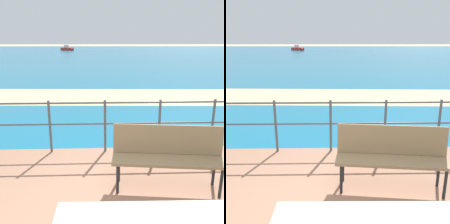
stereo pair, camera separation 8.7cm
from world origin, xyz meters
The scene contains 5 objects.
sea_water centered at (0.00, 40.00, 0.01)m, with size 90.00×90.00×0.01m, color #196B8E.
beach_strip centered at (0.00, 7.40, 0.01)m, with size 54.00×2.83×0.01m, color tan.
park_bench centered at (0.83, 1.28, 0.58)m, with size 1.53×0.59×0.86m.
railing_fence centered at (0.00, 2.47, 0.66)m, with size 5.94×0.04×0.97m.
boat_near centered at (-6.91, 50.58, 0.34)m, with size 2.94×3.22×1.06m.
Camera 2 is at (0.04, -1.83, 2.04)m, focal length 40.51 mm.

